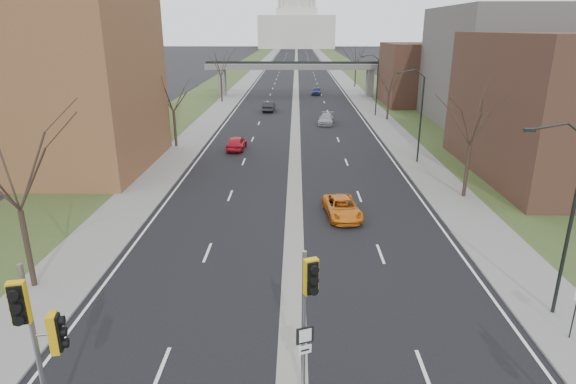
{
  "coord_description": "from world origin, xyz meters",
  "views": [
    {
      "loc": [
        0.1,
        -13.11,
        12.33
      ],
      "look_at": [
        -0.31,
        10.67,
        4.21
      ],
      "focal_mm": 30.0,
      "sensor_mm": 36.0,
      "label": 1
    }
  ],
  "objects_px": {
    "car_right_mid": "(326,119)",
    "car_right_near": "(342,208)",
    "signal_pole_median": "(308,302)",
    "car_left_far": "(269,106)",
    "car_left_near": "(236,143)",
    "signal_pole_left": "(38,329)",
    "car_right_far": "(316,91)"
  },
  "relations": [
    {
      "from": "car_right_mid",
      "to": "car_right_far",
      "type": "xyz_separation_m",
      "value": [
        -0.14,
        30.58,
        0.01
      ]
    },
    {
      "from": "car_left_far",
      "to": "car_right_mid",
      "type": "bearing_deg",
      "value": 131.73
    },
    {
      "from": "signal_pole_left",
      "to": "car_right_mid",
      "type": "distance_m",
      "value": 54.15
    },
    {
      "from": "signal_pole_left",
      "to": "signal_pole_median",
      "type": "xyz_separation_m",
      "value": [
        8.04,
        1.68,
        -0.03
      ]
    },
    {
      "from": "signal_pole_median",
      "to": "car_right_near",
      "type": "height_order",
      "value": "signal_pole_median"
    },
    {
      "from": "signal_pole_left",
      "to": "signal_pole_median",
      "type": "relative_size",
      "value": 1.07
    },
    {
      "from": "car_left_far",
      "to": "car_right_near",
      "type": "distance_m",
      "value": 44.93
    },
    {
      "from": "car_left_near",
      "to": "car_right_near",
      "type": "relative_size",
      "value": 0.93
    },
    {
      "from": "signal_pole_median",
      "to": "car_right_near",
      "type": "bearing_deg",
      "value": 58.98
    },
    {
      "from": "signal_pole_left",
      "to": "car_left_near",
      "type": "relative_size",
      "value": 1.35
    },
    {
      "from": "signal_pole_left",
      "to": "car_left_far",
      "type": "bearing_deg",
      "value": 73.77
    },
    {
      "from": "car_left_far",
      "to": "car_right_near",
      "type": "xyz_separation_m",
      "value": [
        7.47,
        -44.3,
        -0.1
      ]
    },
    {
      "from": "signal_pole_median",
      "to": "car_left_far",
      "type": "distance_m",
      "value": 61.79
    },
    {
      "from": "signal_pole_median",
      "to": "car_right_mid",
      "type": "relative_size",
      "value": 1.15
    },
    {
      "from": "car_left_near",
      "to": "car_right_mid",
      "type": "bearing_deg",
      "value": -122.35
    },
    {
      "from": "signal_pole_median",
      "to": "car_right_far",
      "type": "bearing_deg",
      "value": 65.71
    },
    {
      "from": "signal_pole_median",
      "to": "car_left_far",
      "type": "xyz_separation_m",
      "value": [
        -4.68,
        61.53,
        -3.1
      ]
    },
    {
      "from": "car_right_mid",
      "to": "car_right_near",
      "type": "bearing_deg",
      "value": -83.67
    },
    {
      "from": "signal_pole_left",
      "to": "car_left_near",
      "type": "height_order",
      "value": "signal_pole_left"
    },
    {
      "from": "car_left_near",
      "to": "car_right_far",
      "type": "distance_m",
      "value": 46.47
    },
    {
      "from": "car_left_near",
      "to": "car_left_far",
      "type": "height_order",
      "value": "car_left_far"
    },
    {
      "from": "signal_pole_median",
      "to": "car_right_near",
      "type": "relative_size",
      "value": 1.17
    },
    {
      "from": "car_right_near",
      "to": "car_right_mid",
      "type": "bearing_deg",
      "value": 82.03
    },
    {
      "from": "car_right_far",
      "to": "signal_pole_left",
      "type": "bearing_deg",
      "value": -90.41
    },
    {
      "from": "signal_pole_median",
      "to": "car_left_near",
      "type": "xyz_separation_m",
      "value": [
        -6.77,
        36.35,
        -3.11
      ]
    },
    {
      "from": "signal_pole_left",
      "to": "car_right_mid",
      "type": "height_order",
      "value": "signal_pole_left"
    },
    {
      "from": "car_left_far",
      "to": "signal_pole_left",
      "type": "bearing_deg",
      "value": 90.06
    },
    {
      "from": "car_left_far",
      "to": "car_right_far",
      "type": "bearing_deg",
      "value": -109.08
    },
    {
      "from": "signal_pole_median",
      "to": "car_right_near",
      "type": "xyz_separation_m",
      "value": [
        2.79,
        17.23,
        -3.2
      ]
    },
    {
      "from": "signal_pole_left",
      "to": "signal_pole_median",
      "type": "height_order",
      "value": "signal_pole_left"
    },
    {
      "from": "car_left_far",
      "to": "car_right_mid",
      "type": "xyz_separation_m",
      "value": [
        8.35,
        -10.44,
        -0.06
      ]
    },
    {
      "from": "car_left_near",
      "to": "car_right_far",
      "type": "height_order",
      "value": "car_left_near"
    }
  ]
}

